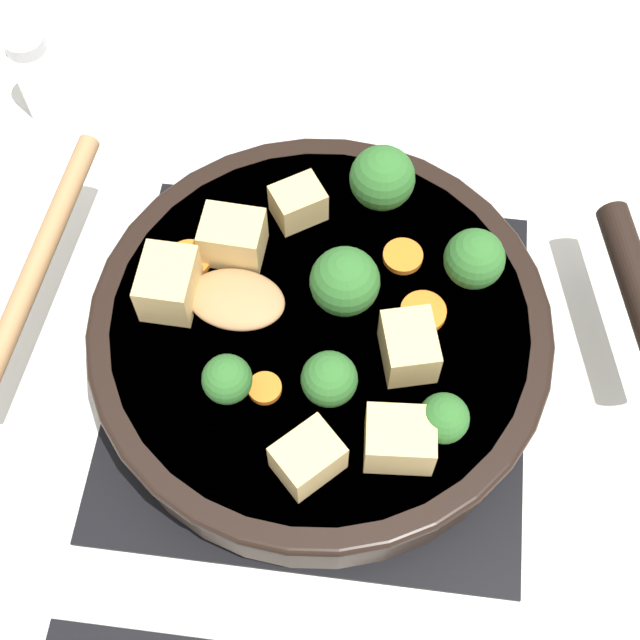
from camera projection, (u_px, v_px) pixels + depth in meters
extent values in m
plane|color=silver|center=(320.00, 369.00, 0.68)|extent=(2.40, 2.40, 0.00)
cube|color=black|center=(320.00, 367.00, 0.68)|extent=(0.31, 0.31, 0.01)
torus|color=black|center=(320.00, 358.00, 0.66)|extent=(0.24, 0.24, 0.01)
cube|color=black|center=(320.00, 358.00, 0.66)|extent=(0.01, 0.23, 0.01)
cube|color=black|center=(320.00, 358.00, 0.66)|extent=(0.23, 0.01, 0.01)
cylinder|color=black|center=(320.00, 338.00, 0.63)|extent=(0.31, 0.31, 0.05)
cylinder|color=#5B3316|center=(320.00, 335.00, 0.63)|extent=(0.29, 0.29, 0.05)
torus|color=black|center=(320.00, 323.00, 0.61)|extent=(0.32, 0.32, 0.01)
cylinder|color=black|center=(640.00, 294.00, 0.63)|extent=(0.06, 0.15, 0.02)
ellipsoid|color=#A87A4C|center=(236.00, 299.00, 0.61)|extent=(0.07, 0.05, 0.01)
cylinder|color=#A87A4C|center=(38.00, 261.00, 0.62)|extent=(0.04, 0.22, 0.02)
cube|color=#DBB770|center=(400.00, 439.00, 0.55)|extent=(0.05, 0.04, 0.03)
cube|color=#DBB770|center=(308.00, 458.00, 0.55)|extent=(0.05, 0.05, 0.03)
cube|color=#DBB770|center=(233.00, 238.00, 0.62)|extent=(0.04, 0.04, 0.03)
cube|color=#DBB770|center=(409.00, 347.00, 0.58)|extent=(0.04, 0.05, 0.03)
cube|color=#DBB770|center=(298.00, 203.00, 0.64)|extent=(0.04, 0.04, 0.03)
cube|color=#DBB770|center=(169.00, 284.00, 0.60)|extent=(0.04, 0.05, 0.04)
cylinder|color=#709956|center=(230.00, 391.00, 0.58)|extent=(0.01, 0.01, 0.01)
sphere|color=#2D6628|center=(227.00, 379.00, 0.56)|extent=(0.03, 0.03, 0.03)
cylinder|color=#709956|center=(344.00, 299.00, 0.61)|extent=(0.01, 0.01, 0.01)
sphere|color=#2D6628|center=(345.00, 282.00, 0.59)|extent=(0.05, 0.05, 0.05)
cylinder|color=#709956|center=(440.00, 429.00, 0.57)|extent=(0.01, 0.01, 0.01)
sphere|color=#2D6628|center=(444.00, 418.00, 0.55)|extent=(0.03, 0.03, 0.03)
cylinder|color=#709956|center=(470.00, 275.00, 0.62)|extent=(0.01, 0.01, 0.01)
sphere|color=#2D6628|center=(474.00, 259.00, 0.60)|extent=(0.04, 0.04, 0.04)
cylinder|color=#709956|center=(329.00, 392.00, 0.58)|extent=(0.01, 0.01, 0.01)
sphere|color=#2D6628|center=(329.00, 379.00, 0.56)|extent=(0.04, 0.04, 0.04)
cylinder|color=#709956|center=(380.00, 198.00, 0.65)|extent=(0.01, 0.01, 0.01)
sphere|color=#2D6628|center=(382.00, 178.00, 0.63)|extent=(0.05, 0.05, 0.05)
cylinder|color=orange|center=(265.00, 388.00, 0.58)|extent=(0.02, 0.02, 0.01)
cylinder|color=orange|center=(403.00, 256.00, 0.63)|extent=(0.03, 0.03, 0.01)
cylinder|color=orange|center=(423.00, 312.00, 0.61)|extent=(0.03, 0.03, 0.01)
cylinder|color=orange|center=(189.00, 260.00, 0.63)|extent=(0.03, 0.03, 0.01)
cylinder|color=white|center=(39.00, 80.00, 0.77)|extent=(0.04, 0.04, 0.07)
cylinder|color=#B7B7BC|center=(25.00, 43.00, 0.73)|extent=(0.03, 0.03, 0.01)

